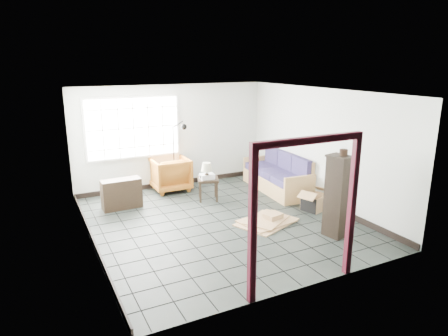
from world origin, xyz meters
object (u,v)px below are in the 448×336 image
side_table (208,182)px  tall_shelf (337,196)px  armchair (170,172)px  futon_sofa (279,177)px

side_table → tall_shelf: (1.27, -2.89, 0.36)m
tall_shelf → armchair: bearing=103.7°
futon_sofa → side_table: size_ratio=3.62×
armchair → side_table: size_ratio=1.50×
armchair → side_table: bearing=117.0°
futon_sofa → side_table: futon_sofa is taller
armchair → tall_shelf: 4.39m
armchair → side_table: armchair is taller
armchair → tall_shelf: tall_shelf is taller
futon_sofa → side_table: (-1.89, 0.14, 0.08)m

